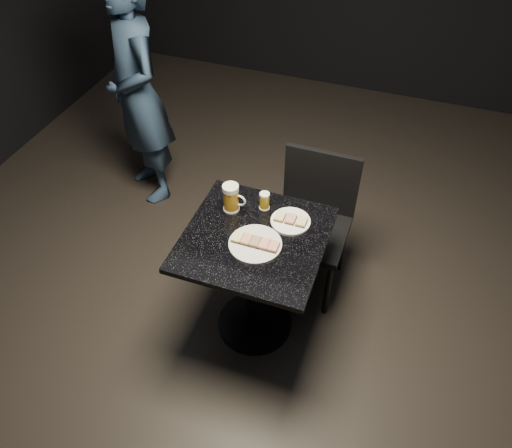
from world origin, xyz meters
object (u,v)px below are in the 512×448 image
at_px(beer_tumbler, 265,201).
at_px(beer_mug, 231,198).
at_px(plate_small, 291,221).
at_px(patron, 138,94).
at_px(chair, 313,217).
at_px(table, 255,269).
at_px(plate_large, 255,244).

bearing_deg(beer_tumbler, beer_mug, -156.53).
distance_m(plate_small, patron, 1.52).
distance_m(patron, chair, 1.46).
distance_m(patron, beer_tumbler, 1.35).
height_order(plate_small, beer_mug, beer_mug).
distance_m(patron, table, 1.53).
bearing_deg(beer_mug, patron, 141.62).
bearing_deg(plate_large, plate_small, 61.17).
xyz_separation_m(patron, chair, (1.36, -0.44, -0.31)).
relative_size(plate_small, patron, 0.12).
height_order(beer_mug, chair, beer_mug).
height_order(beer_tumbler, chair, chair).
bearing_deg(chair, beer_tumbler, -127.77).
relative_size(plate_small, beer_mug, 1.29).
xyz_separation_m(plate_small, beer_mug, (-0.32, -0.01, 0.07)).
bearing_deg(beer_tumbler, chair, 52.23).
bearing_deg(beer_tumbler, table, -83.80).
relative_size(table, chair, 0.84).
height_order(table, chair, chair).
height_order(plate_small, chair, chair).
xyz_separation_m(beer_mug, chair, (0.37, 0.34, -0.33)).
xyz_separation_m(plate_small, chair, (0.05, 0.33, -0.25)).
bearing_deg(patron, beer_tumbler, 6.81).
xyz_separation_m(plate_small, beer_tumbler, (-0.16, 0.06, 0.04)).
height_order(plate_small, patron, patron).
xyz_separation_m(plate_small, table, (-0.14, -0.16, -0.25)).
xyz_separation_m(table, beer_mug, (-0.18, 0.15, 0.32)).
xyz_separation_m(beer_mug, beer_tumbler, (0.16, 0.07, -0.03)).
distance_m(plate_large, chair, 0.62).
xyz_separation_m(plate_small, patron, (-1.31, 0.77, 0.06)).
xyz_separation_m(beer_tumbler, chair, (0.21, 0.27, -0.30)).
bearing_deg(chair, plate_large, -106.90).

